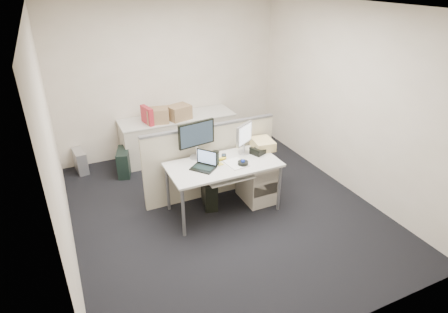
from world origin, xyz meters
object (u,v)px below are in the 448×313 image
desk (223,168)px  laptop (203,161)px  monitor_main (197,140)px  desk_phone (259,151)px

desk → laptop: size_ratio=5.04×
monitor_main → laptop: size_ratio=1.78×
monitor_main → laptop: monitor_main is taller
laptop → desk_phone: laptop is taller
monitor_main → desk_phone: (0.83, -0.24, -0.23)m
desk → laptop: bearing=-176.2°
desk → laptop: laptop is taller
monitor_main → desk_phone: 0.90m
laptop → desk_phone: (0.88, 0.10, -0.08)m
desk → monitor_main: bearing=128.0°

